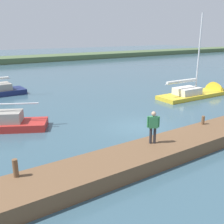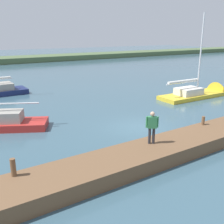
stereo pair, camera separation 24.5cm
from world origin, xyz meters
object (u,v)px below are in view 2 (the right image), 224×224
sailboat_behind_pier (206,94)px  mooring_post_near (13,167)px  person_on_dock (152,125)px  mooring_post_far (203,121)px

sailboat_behind_pier → mooring_post_near: bearing=-159.3°
mooring_post_near → sailboat_behind_pier: sailboat_behind_pier is taller
mooring_post_near → sailboat_behind_pier: bearing=-160.8°
mooring_post_near → person_on_dock: (-6.76, 0.50, 0.62)m
mooring_post_near → person_on_dock: 6.81m
mooring_post_near → person_on_dock: size_ratio=0.44×
mooring_post_far → mooring_post_near: bearing=0.0°
sailboat_behind_pier → person_on_dock: (14.31, 7.84, 1.60)m
mooring_post_far → person_on_dock: person_on_dock is taller
mooring_post_near → mooring_post_far: mooring_post_near is taller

